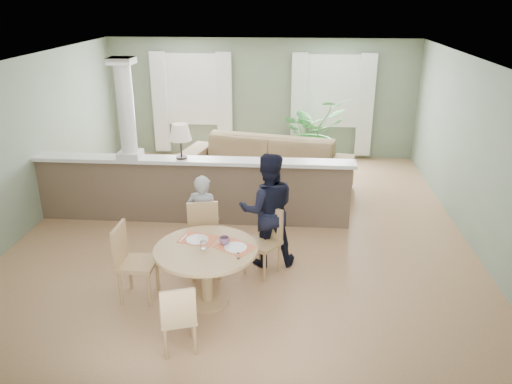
# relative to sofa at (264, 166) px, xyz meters

# --- Properties ---
(ground) EXTENTS (8.00, 8.00, 0.00)m
(ground) POSITION_rel_sofa_xyz_m (-0.20, -1.77, -0.49)
(ground) COLOR tan
(ground) RESTS_ON ground
(room_shell) EXTENTS (7.02, 8.02, 2.71)m
(room_shell) POSITION_rel_sofa_xyz_m (-0.23, -1.14, 1.32)
(room_shell) COLOR gray
(room_shell) RESTS_ON ground
(pony_wall) EXTENTS (5.32, 0.38, 2.70)m
(pony_wall) POSITION_rel_sofa_xyz_m (-1.19, -1.57, 0.22)
(pony_wall) COLOR brown
(pony_wall) RESTS_ON ground
(sofa) EXTENTS (3.54, 1.99, 0.98)m
(sofa) POSITION_rel_sofa_xyz_m (0.00, 0.00, 0.00)
(sofa) COLOR #8B6E4C
(sofa) RESTS_ON ground
(houseplant) EXTENTS (1.86, 1.82, 1.57)m
(houseplant) POSITION_rel_sofa_xyz_m (0.96, 1.43, 0.30)
(houseplant) COLOR #316F2C
(houseplant) RESTS_ON ground
(dining_table) EXTENTS (1.26, 1.26, 0.86)m
(dining_table) POSITION_rel_sofa_xyz_m (-0.46, -3.92, 0.12)
(dining_table) COLOR tan
(dining_table) RESTS_ON ground
(chair_far_boy) EXTENTS (0.53, 0.53, 0.98)m
(chair_far_boy) POSITION_rel_sofa_xyz_m (-0.63, -3.18, 0.05)
(chair_far_boy) COLOR tan
(chair_far_boy) RESTS_ON ground
(chair_far_man) EXTENTS (0.58, 0.58, 0.93)m
(chair_far_man) POSITION_rel_sofa_xyz_m (0.21, -3.10, 0.02)
(chair_far_man) COLOR tan
(chair_far_man) RESTS_ON ground
(chair_near) EXTENTS (0.48, 0.48, 0.84)m
(chair_near) POSITION_rel_sofa_xyz_m (-0.60, -4.88, -0.03)
(chair_near) COLOR tan
(chair_near) RESTS_ON ground
(chair_side) EXTENTS (0.45, 0.45, 0.99)m
(chair_side) POSITION_rel_sofa_xyz_m (-1.42, -3.87, 0.06)
(chair_side) COLOR tan
(chair_side) RESTS_ON ground
(child_person) EXTENTS (0.51, 0.37, 1.30)m
(child_person) POSITION_rel_sofa_xyz_m (-0.68, -2.87, 0.16)
(child_person) COLOR #939398
(child_person) RESTS_ON ground
(man_person) EXTENTS (0.88, 0.74, 1.64)m
(man_person) POSITION_rel_sofa_xyz_m (0.22, -2.87, 0.33)
(man_person) COLOR black
(man_person) RESTS_ON ground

